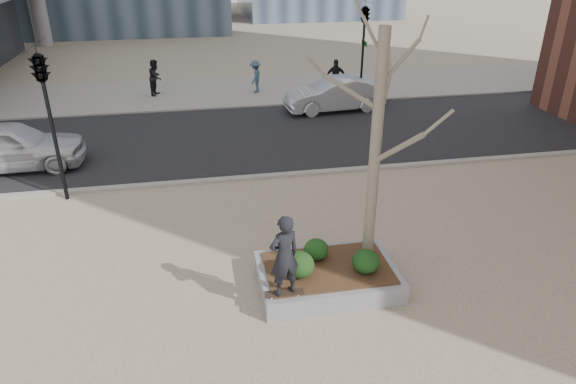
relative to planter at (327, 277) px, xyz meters
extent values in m
plane|color=tan|center=(-1.00, 0.00, -0.23)|extent=(120.00, 120.00, 0.00)
cube|color=black|center=(-1.00, 10.00, -0.21)|extent=(60.00, 8.00, 0.02)
cube|color=gray|center=(-1.00, 17.00, -0.21)|extent=(60.00, 6.00, 0.02)
cube|color=gray|center=(0.00, 0.00, 0.00)|extent=(3.00, 2.00, 0.45)
cube|color=#382314|center=(0.00, 0.00, 0.25)|extent=(2.70, 1.70, 0.04)
ellipsoid|color=black|center=(-0.69, -0.20, 0.54)|extent=(0.65, 0.65, 0.56)
ellipsoid|color=#193F14|center=(-0.17, 0.39, 0.50)|extent=(0.55, 0.55, 0.47)
ellipsoid|color=#133A12|center=(0.76, -0.30, 0.52)|extent=(0.59, 0.59, 0.51)
imported|color=black|center=(-1.10, -0.76, 1.17)|extent=(0.74, 0.60, 1.74)
imported|color=silver|center=(-8.68, 8.30, 0.60)|extent=(4.75, 1.96, 1.61)
imported|color=#ADB1B6|center=(3.64, 12.70, 0.52)|extent=(4.52, 1.89, 1.45)
imported|color=black|center=(-4.30, 16.91, 0.66)|extent=(0.88, 1.00, 1.73)
imported|color=#364F62|center=(0.60, 16.46, 0.60)|extent=(0.93, 1.18, 1.59)
imported|color=black|center=(4.44, 15.33, 0.66)|extent=(1.07, 0.59, 1.73)
camera|label=1|loc=(-2.60, -9.01, 6.64)|focal=32.00mm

